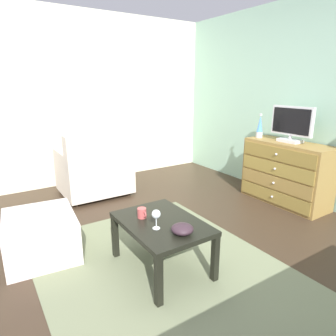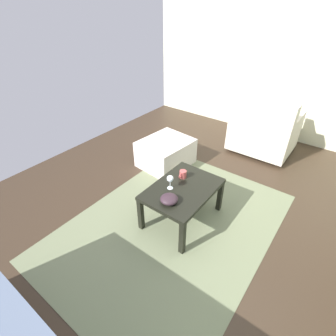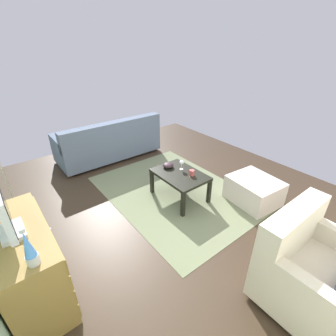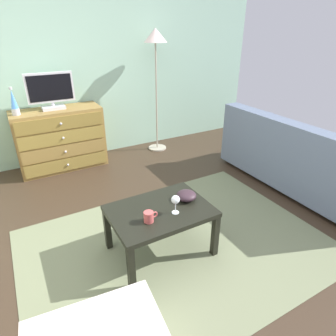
{
  "view_description": "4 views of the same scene",
  "coord_description": "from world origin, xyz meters",
  "px_view_note": "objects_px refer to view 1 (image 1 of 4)",
  "views": [
    {
      "loc": [
        1.96,
        -1.36,
        1.53
      ],
      "look_at": [
        -0.04,
        -0.06,
        0.85
      ],
      "focal_mm": 31.85,
      "sensor_mm": 36.0,
      "label": 1
    },
    {
      "loc": [
        1.79,
        0.95,
        2.09
      ],
      "look_at": [
        0.2,
        -0.25,
        0.74
      ],
      "focal_mm": 27.36,
      "sensor_mm": 36.0,
      "label": 2
    },
    {
      "loc": [
        -2.31,
        1.9,
        2.24
      ],
      "look_at": [
        0.04,
        0.06,
        0.61
      ],
      "focal_mm": 25.62,
      "sensor_mm": 36.0,
      "label": 3
    },
    {
      "loc": [
        -0.86,
        -1.92,
        1.78
      ],
      "look_at": [
        0.11,
        -0.19,
        0.8
      ],
      "focal_mm": 30.96,
      "sensor_mm": 36.0,
      "label": 4
    }
  ],
  "objects_px": {
    "ottoman": "(41,235)",
    "mug": "(142,213)",
    "tv": "(292,124)",
    "wine_glass": "(156,215)",
    "dresser": "(286,173)",
    "coffee_table": "(162,228)",
    "bowl_decorative": "(182,229)",
    "armchair": "(95,170)",
    "lava_lamp": "(260,127)"
  },
  "relations": [
    {
      "from": "ottoman",
      "to": "mug",
      "type": "bearing_deg",
      "value": 48.79
    },
    {
      "from": "tv",
      "to": "wine_glass",
      "type": "height_order",
      "value": "tv"
    },
    {
      "from": "dresser",
      "to": "coffee_table",
      "type": "bearing_deg",
      "value": -80.19
    },
    {
      "from": "bowl_decorative",
      "to": "armchair",
      "type": "xyz_separation_m",
      "value": [
        -2.26,
        0.12,
        -0.1
      ]
    },
    {
      "from": "dresser",
      "to": "tv",
      "type": "distance_m",
      "value": 0.64
    },
    {
      "from": "dresser",
      "to": "lava_lamp",
      "type": "relative_size",
      "value": 3.36
    },
    {
      "from": "coffee_table",
      "to": "mug",
      "type": "distance_m",
      "value": 0.21
    },
    {
      "from": "tv",
      "to": "coffee_table",
      "type": "distance_m",
      "value": 2.3
    },
    {
      "from": "tv",
      "to": "wine_glass",
      "type": "relative_size",
      "value": 3.62
    },
    {
      "from": "tv",
      "to": "wine_glass",
      "type": "distance_m",
      "value": 2.37
    },
    {
      "from": "mug",
      "to": "ottoman",
      "type": "xyz_separation_m",
      "value": [
        -0.63,
        -0.72,
        -0.28
      ]
    },
    {
      "from": "ottoman",
      "to": "lava_lamp",
      "type": "bearing_deg",
      "value": 90.95
    },
    {
      "from": "wine_glass",
      "to": "mug",
      "type": "xyz_separation_m",
      "value": [
        -0.23,
        -0.0,
        -0.07
      ]
    },
    {
      "from": "dresser",
      "to": "tv",
      "type": "height_order",
      "value": "tv"
    },
    {
      "from": "lava_lamp",
      "to": "bowl_decorative",
      "type": "height_order",
      "value": "lava_lamp"
    },
    {
      "from": "lava_lamp",
      "to": "armchair",
      "type": "distance_m",
      "value": 2.36
    },
    {
      "from": "coffee_table",
      "to": "bowl_decorative",
      "type": "height_order",
      "value": "bowl_decorative"
    },
    {
      "from": "armchair",
      "to": "wine_glass",
      "type": "bearing_deg",
      "value": -6.72
    },
    {
      "from": "coffee_table",
      "to": "bowl_decorative",
      "type": "bearing_deg",
      "value": 4.49
    },
    {
      "from": "coffee_table",
      "to": "ottoman",
      "type": "height_order",
      "value": "coffee_table"
    },
    {
      "from": "armchair",
      "to": "bowl_decorative",
      "type": "bearing_deg",
      "value": -3.11
    },
    {
      "from": "lava_lamp",
      "to": "wine_glass",
      "type": "relative_size",
      "value": 2.1
    },
    {
      "from": "armchair",
      "to": "ottoman",
      "type": "height_order",
      "value": "armchair"
    },
    {
      "from": "tv",
      "to": "lava_lamp",
      "type": "relative_size",
      "value": 1.72
    },
    {
      "from": "mug",
      "to": "tv",
      "type": "bearing_deg",
      "value": 95.99
    },
    {
      "from": "wine_glass",
      "to": "lava_lamp",
      "type": "bearing_deg",
      "value": 112.4
    },
    {
      "from": "mug",
      "to": "armchair",
      "type": "distance_m",
      "value": 1.86
    },
    {
      "from": "tv",
      "to": "ottoman",
      "type": "xyz_separation_m",
      "value": [
        -0.39,
        -2.99,
        -0.85
      ]
    },
    {
      "from": "bowl_decorative",
      "to": "ottoman",
      "type": "height_order",
      "value": "bowl_decorative"
    },
    {
      "from": "dresser",
      "to": "armchair",
      "type": "xyz_separation_m",
      "value": [
        -1.62,
        -2.0,
        -0.04
      ]
    },
    {
      "from": "dresser",
      "to": "lava_lamp",
      "type": "bearing_deg",
      "value": -174.51
    },
    {
      "from": "armchair",
      "to": "ottoman",
      "type": "bearing_deg",
      "value": -38.39
    },
    {
      "from": "coffee_table",
      "to": "mug",
      "type": "bearing_deg",
      "value": -145.44
    },
    {
      "from": "lava_lamp",
      "to": "dresser",
      "type": "bearing_deg",
      "value": 5.49
    },
    {
      "from": "tv",
      "to": "armchair",
      "type": "distance_m",
      "value": 2.67
    },
    {
      "from": "ottoman",
      "to": "coffee_table",
      "type": "bearing_deg",
      "value": 46.54
    },
    {
      "from": "tv",
      "to": "coffee_table",
      "type": "bearing_deg",
      "value": -79.89
    },
    {
      "from": "coffee_table",
      "to": "armchair",
      "type": "height_order",
      "value": "armchair"
    },
    {
      "from": "dresser",
      "to": "wine_glass",
      "type": "height_order",
      "value": "dresser"
    },
    {
      "from": "coffee_table",
      "to": "wine_glass",
      "type": "distance_m",
      "value": 0.22
    },
    {
      "from": "lava_lamp",
      "to": "coffee_table",
      "type": "distance_m",
      "value": 2.33
    },
    {
      "from": "lava_lamp",
      "to": "bowl_decorative",
      "type": "relative_size",
      "value": 1.92
    },
    {
      "from": "mug",
      "to": "bowl_decorative",
      "type": "height_order",
      "value": "mug"
    },
    {
      "from": "dresser",
      "to": "coffee_table",
      "type": "distance_m",
      "value": 2.18
    },
    {
      "from": "dresser",
      "to": "ottoman",
      "type": "relative_size",
      "value": 1.58
    },
    {
      "from": "coffee_table",
      "to": "bowl_decorative",
      "type": "xyz_separation_m",
      "value": [
        0.26,
        0.02,
        0.1
      ]
    },
    {
      "from": "tv",
      "to": "mug",
      "type": "height_order",
      "value": "tv"
    },
    {
      "from": "tv",
      "to": "coffee_table",
      "type": "relative_size",
      "value": 0.7
    },
    {
      "from": "dresser",
      "to": "wine_glass",
      "type": "distance_m",
      "value": 2.3
    },
    {
      "from": "dresser",
      "to": "bowl_decorative",
      "type": "distance_m",
      "value": 2.22
    }
  ]
}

